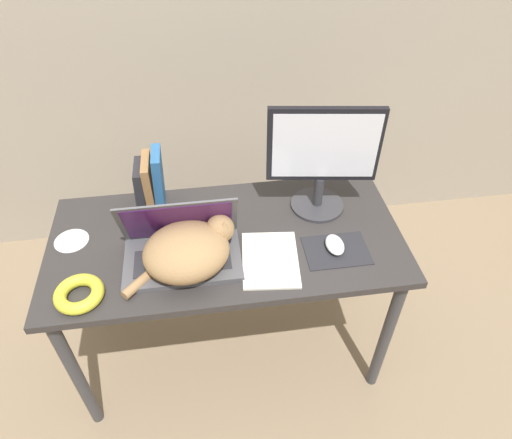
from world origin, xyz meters
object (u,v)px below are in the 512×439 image
(notepad, at_px, (270,260))
(cd_disc, at_px, (72,241))
(book_row, at_px, (150,183))
(cat, at_px, (189,250))
(cable_coil, at_px, (79,294))
(external_monitor, at_px, (323,157))
(computer_mouse, at_px, (335,245))
(laptop, at_px, (182,247))

(notepad, relative_size, cd_disc, 2.28)
(book_row, distance_m, notepad, 0.54)
(cat, relative_size, cable_coil, 2.44)
(external_monitor, height_order, book_row, external_monitor)
(computer_mouse, xyz_separation_m, book_row, (-0.63, 0.32, 0.09))
(book_row, height_order, notepad, book_row)
(laptop, height_order, cd_disc, laptop)
(external_monitor, bearing_deg, computer_mouse, -88.48)
(laptop, bearing_deg, cat, -60.44)
(laptop, distance_m, cd_disc, 0.41)
(cat, height_order, cd_disc, cat)
(book_row, bearing_deg, notepad, -41.30)
(external_monitor, relative_size, computer_mouse, 4.22)
(external_monitor, height_order, notepad, external_monitor)
(cat, bearing_deg, book_row, 111.22)
(book_row, height_order, cable_coil, book_row)
(book_row, bearing_deg, computer_mouse, -27.35)
(book_row, distance_m, cable_coil, 0.48)
(cat, xyz_separation_m, computer_mouse, (0.50, 0.01, -0.06))
(laptop, bearing_deg, cable_coil, -157.73)
(laptop, distance_m, cat, 0.06)
(laptop, relative_size, cable_coil, 2.53)
(cat, bearing_deg, cd_disc, 156.96)
(laptop, height_order, cable_coil, laptop)
(external_monitor, bearing_deg, cable_coil, -158.69)
(laptop, bearing_deg, book_row, 109.83)
(book_row, bearing_deg, cat, -68.78)
(computer_mouse, relative_size, cd_disc, 0.83)
(cable_coil, height_order, cd_disc, cable_coil)
(cat, relative_size, cd_disc, 3.14)
(external_monitor, bearing_deg, book_row, 171.34)
(computer_mouse, distance_m, notepad, 0.23)
(computer_mouse, relative_size, cable_coil, 0.64)
(laptop, relative_size, book_row, 1.65)
(cable_coil, bearing_deg, external_monitor, 21.31)
(laptop, relative_size, computer_mouse, 3.94)
(laptop, height_order, notepad, laptop)
(cable_coil, xyz_separation_m, cd_disc, (-0.07, 0.26, -0.02))
(computer_mouse, bearing_deg, cd_disc, 169.68)
(external_monitor, distance_m, cable_coil, 0.92)
(book_row, relative_size, cd_disc, 1.98)
(cat, height_order, cable_coil, cat)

